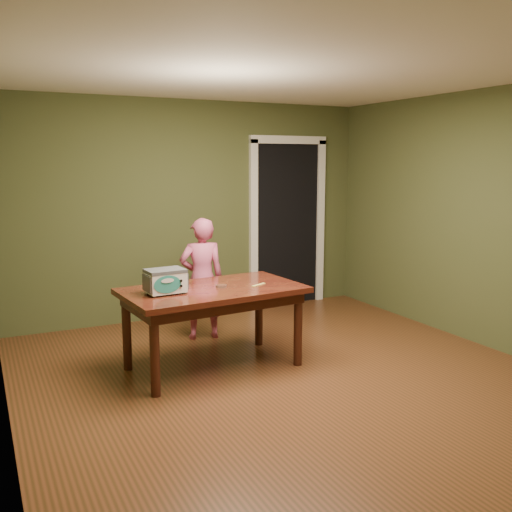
% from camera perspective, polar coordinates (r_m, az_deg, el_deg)
% --- Properties ---
extents(floor, '(5.00, 5.00, 0.00)m').
position_cam_1_polar(floor, '(5.02, 4.08, -12.57)').
color(floor, brown).
rests_on(floor, ground).
extents(room_shell, '(4.52, 5.02, 2.61)m').
position_cam_1_polar(room_shell, '(4.66, 4.32, 7.29)').
color(room_shell, '#434B28').
rests_on(room_shell, ground).
extents(doorway, '(1.10, 0.66, 2.25)m').
position_cam_1_polar(doorway, '(7.76, 2.06, 3.36)').
color(doorway, black).
rests_on(doorway, ground).
extents(dining_table, '(1.67, 1.02, 0.75)m').
position_cam_1_polar(dining_table, '(5.19, -4.33, -4.27)').
color(dining_table, '#370F0C').
rests_on(dining_table, floor).
extents(toy_oven, '(0.36, 0.26, 0.21)m').
position_cam_1_polar(toy_oven, '(4.98, -9.05, -2.41)').
color(toy_oven, '#4C4F54').
rests_on(toy_oven, dining_table).
extents(baking_pan, '(0.10, 0.10, 0.02)m').
position_cam_1_polar(baking_pan, '(5.19, -3.49, -3.00)').
color(baking_pan, silver).
rests_on(baking_pan, dining_table).
extents(spatula, '(0.17, 0.10, 0.01)m').
position_cam_1_polar(spatula, '(5.26, 0.26, -2.90)').
color(spatula, '#E1D461').
rests_on(spatula, dining_table).
extents(child, '(0.52, 0.39, 1.30)m').
position_cam_1_polar(child, '(6.08, -5.44, -2.27)').
color(child, '#CF557D').
rests_on(child, floor).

